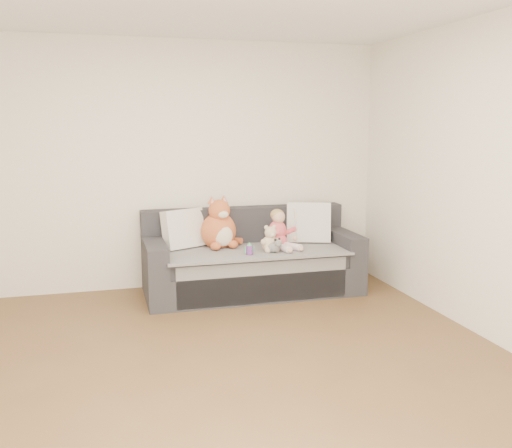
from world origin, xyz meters
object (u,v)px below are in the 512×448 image
at_px(toddler, 280,232).
at_px(sippy_cup, 249,248).
at_px(sofa, 251,262).
at_px(teddy_bear, 270,241).
at_px(plush_cat, 219,228).

xyz_separation_m(toddler, sippy_cup, (-0.37, -0.21, -0.11)).
relative_size(sofa, teddy_bear, 8.00).
bearing_deg(sippy_cup, toddler, 29.26).
distance_m(sofa, sippy_cup, 0.41).
xyz_separation_m(teddy_bear, sippy_cup, (-0.24, -0.08, -0.05)).
height_order(sofa, toddler, toddler).
xyz_separation_m(toddler, teddy_bear, (-0.14, -0.13, -0.06)).
bearing_deg(sofa, sippy_cup, -107.62).
height_order(plush_cat, sippy_cup, plush_cat).
bearing_deg(sofa, toddler, -23.35).
bearing_deg(sippy_cup, sofa, 72.38).
relative_size(teddy_bear, sippy_cup, 2.30).
bearing_deg(plush_cat, sofa, -28.22).
bearing_deg(plush_cat, teddy_bear, -48.86).
xyz_separation_m(sofa, teddy_bear, (0.14, -0.25, 0.27)).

